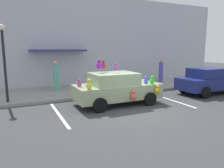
{
  "coord_description": "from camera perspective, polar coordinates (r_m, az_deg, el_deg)",
  "views": [
    {
      "loc": [
        -4.71,
        -7.51,
        2.71
      ],
      "look_at": [
        -0.17,
        2.03,
        0.9
      ],
      "focal_mm": 33.8,
      "sensor_mm": 36.0,
      "label": 1
    }
  ],
  "objects": [
    {
      "name": "teddy_bear_on_sidewalk",
      "position": [
        12.22,
        -4.57,
        -0.86
      ],
      "size": [
        0.36,
        0.3,
        0.7
      ],
      "color": "beige",
      "rests_on": "sidewalk"
    },
    {
      "name": "pedestrian_walking_past",
      "position": [
        16.57,
        13.08,
        3.36
      ],
      "size": [
        0.32,
        0.32,
        1.7
      ],
      "color": "#574BAD",
      "rests_on": "sidewalk"
    },
    {
      "name": "parking_stripe_rear",
      "position": [
        9.08,
        -14.2,
        -7.93
      ],
      "size": [
        0.12,
        3.6,
        0.01
      ],
      "primitive_type": "cube",
      "color": "silver",
      "rests_on": "ground"
    },
    {
      "name": "storefront_building",
      "position": [
        15.4,
        -7.84,
        11.43
      ],
      "size": [
        24.0,
        1.25,
        6.4
      ],
      "color": "#B2B7C1",
      "rests_on": "ground"
    },
    {
      "name": "parking_stripe_front",
      "position": [
        11.64,
        15.41,
        -4.08
      ],
      "size": [
        0.12,
        3.6,
        0.01
      ],
      "primitive_type": "cube",
      "color": "silver",
      "rests_on": "ground"
    },
    {
      "name": "plush_covered_car",
      "position": [
        10.18,
        1.19,
        -1.08
      ],
      "size": [
        4.13,
        2.12,
        2.19
      ],
      "color": "#91A57C",
      "rests_on": "ground"
    },
    {
      "name": "pedestrian_near_shopfront",
      "position": [
        13.15,
        -14.83,
        1.95
      ],
      "size": [
        0.32,
        0.32,
        1.81
      ],
      "color": "#58AE95",
      "rests_on": "sidewalk"
    },
    {
      "name": "sidewalk",
      "position": [
        13.63,
        -4.71,
        -1.46
      ],
      "size": [
        24.0,
        4.0,
        0.15
      ],
      "primitive_type": "cube",
      "color": "gray",
      "rests_on": "ground"
    },
    {
      "name": "street_lamp_post",
      "position": [
        11.02,
        -27.22,
        7.0
      ],
      "size": [
        0.28,
        0.28,
        3.63
      ],
      "color": "black",
      "rests_on": "sidewalk"
    },
    {
      "name": "ground_plane",
      "position": [
        9.27,
        6.42,
        -7.33
      ],
      "size": [
        60.0,
        60.0,
        0.0
      ],
      "primitive_type": "plane",
      "color": "#38383A"
    },
    {
      "name": "parked_sedan_behind",
      "position": [
        13.87,
        24.78,
        0.85
      ],
      "size": [
        4.04,
        1.87,
        1.54
      ],
      "color": "navy",
      "rests_on": "ground"
    }
  ]
}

